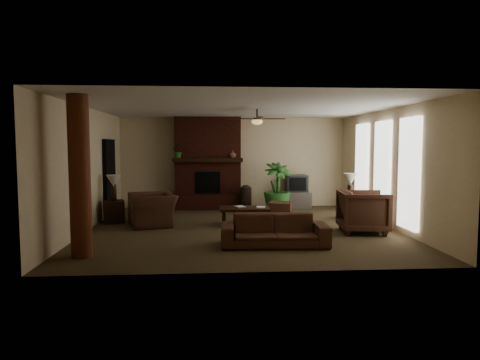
{
  "coord_description": "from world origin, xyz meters",
  "views": [
    {
      "loc": [
        -0.69,
        -9.81,
        1.94
      ],
      "look_at": [
        0.0,
        0.4,
        1.1
      ],
      "focal_mm": 31.71,
      "sensor_mm": 36.0,
      "label": 1
    }
  ],
  "objects": [
    {
      "name": "tv_stand",
      "position": [
        1.98,
        3.15,
        0.25
      ],
      "size": [
        0.89,
        0.57,
        0.5
      ],
      "primitive_type": "cube",
      "rotation": [
        0.0,
        0.0,
        -0.08
      ],
      "color": "#ACACAF",
      "rests_on": "ground"
    },
    {
      "name": "fireplace",
      "position": [
        -0.8,
        3.22,
        1.16
      ],
      "size": [
        2.4,
        0.7,
        2.8
      ],
      "color": "#481C13",
      "rests_on": "ground"
    },
    {
      "name": "floor_plant",
      "position": [
        1.2,
        2.26,
        0.4
      ],
      "size": [
        1.2,
        1.62,
        0.81
      ],
      "primitive_type": "imported",
      "rotation": [
        0.0,
        0.0,
        0.3
      ],
      "color": "#2D6026",
      "rests_on": "ground"
    },
    {
      "name": "room_shell",
      "position": [
        0.0,
        0.0,
        1.4
      ],
      "size": [
        7.0,
        7.0,
        7.0
      ],
      "color": "#4E3F27",
      "rests_on": "ground"
    },
    {
      "name": "side_table_right",
      "position": [
        2.97,
        1.12,
        0.28
      ],
      "size": [
        0.59,
        0.59,
        0.55
      ],
      "primitive_type": "cube",
      "rotation": [
        0.0,
        0.0,
        0.2
      ],
      "color": "black",
      "rests_on": "ground"
    },
    {
      "name": "coffee_table",
      "position": [
        0.1,
        0.38,
        0.37
      ],
      "size": [
        1.2,
        0.7,
        0.43
      ],
      "color": "black",
      "rests_on": "ground"
    },
    {
      "name": "windows",
      "position": [
        3.45,
        0.2,
        1.35
      ],
      "size": [
        0.08,
        3.65,
        2.35
      ],
      "color": "white",
      "rests_on": "ground"
    },
    {
      "name": "book_a",
      "position": [
        -0.1,
        0.39,
        0.57
      ],
      "size": [
        0.21,
        0.09,
        0.29
      ],
      "primitive_type": "imported",
      "rotation": [
        0.0,
        0.0,
        0.32
      ],
      "color": "#999999",
      "rests_on": "coffee_table"
    },
    {
      "name": "doorway",
      "position": [
        -3.44,
        1.8,
        1.05
      ],
      "size": [
        0.1,
        1.0,
        2.1
      ],
      "primitive_type": "cube",
      "color": "black",
      "rests_on": "ground"
    },
    {
      "name": "lamp_left",
      "position": [
        -3.15,
        0.97,
        1.0
      ],
      "size": [
        0.37,
        0.37,
        0.65
      ],
      "color": "#312216",
      "rests_on": "side_table_left"
    },
    {
      "name": "floor_vase",
      "position": [
        0.33,
        2.65,
        0.43
      ],
      "size": [
        0.34,
        0.34,
        0.77
      ],
      "color": "black",
      "rests_on": "ground"
    },
    {
      "name": "lamp_right",
      "position": [
        2.97,
        1.11,
        1.0
      ],
      "size": [
        0.37,
        0.37,
        0.65
      ],
      "color": "#312216",
      "rests_on": "side_table_right"
    },
    {
      "name": "side_table_left",
      "position": [
        -3.15,
        0.93,
        0.28
      ],
      "size": [
        0.61,
        0.61,
        0.55
      ],
      "primitive_type": "cube",
      "rotation": [
        0.0,
        0.0,
        0.27
      ],
      "color": "black",
      "rests_on": "ground"
    },
    {
      "name": "ceiling_fan",
      "position": [
        0.4,
        0.3,
        2.53
      ],
      "size": [
        1.35,
        1.35,
        0.37
      ],
      "color": "#312216",
      "rests_on": "ceiling"
    },
    {
      "name": "armchair_left",
      "position": [
        -2.12,
        0.48,
        0.52
      ],
      "size": [
        1.09,
        1.36,
        1.03
      ],
      "primitive_type": "imported",
      "rotation": [
        0.0,
        0.0,
        -1.26
      ],
      "color": "#4A2D1F",
      "rests_on": "ground"
    },
    {
      "name": "sofa",
      "position": [
        0.52,
        -1.8,
        0.4
      ],
      "size": [
        2.08,
        0.68,
        0.8
      ],
      "primitive_type": "imported",
      "rotation": [
        0.0,
        0.0,
        -0.04
      ],
      "color": "#4A2D1F",
      "rests_on": "ground"
    },
    {
      "name": "mantel_plant",
      "position": [
        -1.68,
        3.01,
        1.72
      ],
      "size": [
        0.42,
        0.46,
        0.33
      ],
      "primitive_type": "imported",
      "rotation": [
        0.0,
        0.0,
        -0.1
      ],
      "color": "#2D6026",
      "rests_on": "fireplace"
    },
    {
      "name": "armchair_right",
      "position": [
        2.67,
        -0.71,
        0.52
      ],
      "size": [
        1.05,
        1.1,
        1.03
      ],
      "primitive_type": "imported",
      "rotation": [
        0.0,
        0.0,
        1.46
      ],
      "color": "#4A2D1F",
      "rests_on": "ground"
    },
    {
      "name": "book_b",
      "position": [
        0.4,
        0.33,
        0.58
      ],
      "size": [
        0.21,
        0.04,
        0.29
      ],
      "primitive_type": "imported",
      "rotation": [
        0.0,
        0.0,
        -0.08
      ],
      "color": "#999999",
      "rests_on": "coffee_table"
    },
    {
      "name": "log_column",
      "position": [
        -2.95,
        -2.4,
        1.4
      ],
      "size": [
        0.36,
        0.36,
        2.8
      ],
      "primitive_type": "cylinder",
      "color": "brown",
      "rests_on": "ground"
    },
    {
      "name": "tv",
      "position": [
        1.94,
        3.14,
        0.76
      ],
      "size": [
        0.67,
        0.55,
        0.52
      ],
      "color": "#323234",
      "rests_on": "tv_stand"
    },
    {
      "name": "ottoman",
      "position": [
        1.17,
        1.49,
        0.2
      ],
      "size": [
        0.74,
        0.74,
        0.4
      ],
      "primitive_type": "cube",
      "rotation": [
        0.0,
        0.0,
        -0.27
      ],
      "color": "#4A2D1F",
      "rests_on": "ground"
    },
    {
      "name": "mantel_vase",
      "position": [
        -0.04,
        3.01,
        1.67
      ],
      "size": [
        0.23,
        0.24,
        0.22
      ],
      "primitive_type": "imported",
      "rotation": [
        0.0,
        0.0,
        -0.04
      ],
      "color": "brown",
      "rests_on": "fireplace"
    }
  ]
}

